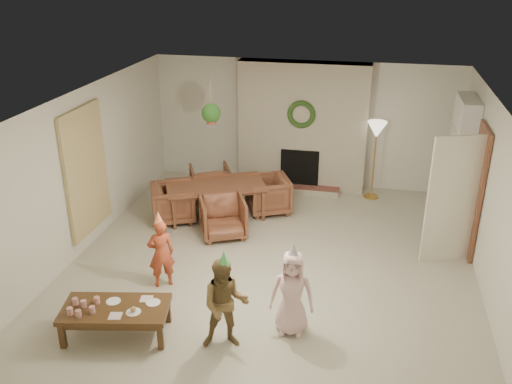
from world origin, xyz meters
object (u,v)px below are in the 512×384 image
(dining_chair_near, at_px, (223,217))
(dining_chair_far, at_px, (210,183))
(child_red, at_px, (161,253))
(dining_table, at_px, (216,201))
(dining_chair_left, at_px, (173,203))
(child_pink, at_px, (292,293))
(dining_chair_right, at_px, (268,195))
(coffee_table_top, at_px, (115,309))
(child_plaid, at_px, (225,304))

(dining_chair_near, relative_size, dining_chair_far, 1.00)
(dining_chair_far, bearing_deg, child_red, 69.05)
(dining_table, xyz_separation_m, dining_chair_far, (-0.31, 0.69, 0.03))
(dining_chair_left, height_order, child_pink, child_pink)
(dining_chair_right, xyz_separation_m, child_red, (-0.99, -2.72, 0.18))
(child_pink, bearing_deg, dining_chair_far, 117.04)
(child_red, relative_size, child_pink, 0.92)
(dining_chair_left, xyz_separation_m, coffee_table_top, (0.42, -3.18, 0.03))
(dining_table, bearing_deg, dining_chair_near, -90.00)
(dining_table, bearing_deg, child_pink, -83.10)
(dining_chair_left, bearing_deg, child_red, 171.14)
(dining_chair_left, distance_m, child_red, 2.09)
(dining_chair_far, xyz_separation_m, coffee_table_top, (0.04, -4.18, 0.03))
(dining_table, xyz_separation_m, child_plaid, (1.09, -3.41, 0.28))
(dining_table, distance_m, coffee_table_top, 3.50)
(dining_table, relative_size, child_red, 1.69)
(dining_chair_near, distance_m, child_pink, 2.74)
(dining_chair_left, bearing_deg, dining_chair_near, -135.00)
(child_plaid, bearing_deg, child_pink, 16.60)
(dining_chair_far, xyz_separation_m, dining_chair_left, (-0.38, -1.00, 0.00))
(dining_chair_right, xyz_separation_m, child_pink, (0.95, -3.36, 0.22))
(dining_table, relative_size, dining_chair_left, 2.34)
(dining_chair_right, relative_size, child_pink, 0.66)
(child_pink, bearing_deg, dining_chair_right, 102.65)
(dining_chair_far, bearing_deg, child_pink, 95.67)
(coffee_table_top, relative_size, child_plaid, 1.11)
(dining_chair_near, height_order, coffee_table_top, dining_chair_near)
(dining_chair_far, bearing_deg, dining_chair_near, 90.00)
(dining_chair_near, distance_m, dining_chair_far, 1.52)
(dining_chair_left, bearing_deg, dining_table, -90.00)
(dining_table, height_order, child_pink, child_pink)
(dining_chair_left, distance_m, child_plaid, 3.58)
(dining_chair_right, bearing_deg, child_plaid, -21.04)
(dining_chair_near, xyz_separation_m, dining_chair_left, (-1.00, 0.38, 0.00))
(dining_table, relative_size, dining_chair_near, 2.34)
(coffee_table_top, bearing_deg, child_pink, 2.82)
(dining_table, distance_m, dining_chair_right, 0.95)
(child_red, bearing_deg, child_pink, 129.92)
(child_plaid, distance_m, child_pink, 0.84)
(dining_chair_far, height_order, child_pink, child_pink)
(dining_chair_near, relative_size, child_pink, 0.66)
(child_red, bearing_deg, dining_chair_far, -118.08)
(dining_table, bearing_deg, coffee_table_top, -119.00)
(dining_chair_right, bearing_deg, child_pink, -8.72)
(dining_chair_far, bearing_deg, child_plaid, 84.45)
(dining_chair_left, relative_size, child_red, 0.72)
(child_pink, bearing_deg, dining_table, 118.27)
(coffee_table_top, distance_m, child_red, 1.19)
(dining_table, distance_m, dining_chair_near, 0.76)
(dining_chair_right, bearing_deg, dining_table, -90.00)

